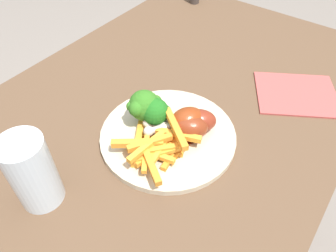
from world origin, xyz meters
TOP-DOWN VIEW (x-y plane):
  - dining_table at (0.00, 0.00)m, footprint 1.29×0.69m
  - dinner_plate at (-0.04, 0.05)m, footprint 0.25×0.25m
  - broccoli_floret_front at (-0.05, 0.02)m, footprint 0.05×0.06m
  - broccoli_floret_middle at (-0.04, -0.00)m, footprint 0.07×0.07m
  - carrot_fries_pile at (0.01, 0.06)m, footprint 0.14×0.13m
  - chicken_drumstick_near at (-0.06, 0.08)m, footprint 0.08×0.12m
  - chicken_drumstick_far at (-0.07, 0.08)m, footprint 0.11×0.09m
  - chicken_drumstick_extra at (-0.08, 0.09)m, footprint 0.09×0.12m
  - water_glass at (0.18, -0.03)m, footprint 0.07×0.07m
  - napkin at (-0.31, 0.20)m, footprint 0.21×0.22m

SIDE VIEW (x-z plane):
  - dining_table at x=0.00m, z-range 0.26..1.01m
  - napkin at x=-0.31m, z-range 0.74..0.75m
  - dinner_plate at x=-0.04m, z-range 0.74..0.76m
  - carrot_fries_pile at x=0.01m, z-range 0.75..0.80m
  - chicken_drumstick_extra at x=-0.08m, z-range 0.76..0.80m
  - chicken_drumstick_near at x=-0.06m, z-range 0.76..0.80m
  - chicken_drumstick_far at x=-0.07m, z-range 0.76..0.81m
  - broccoli_floret_front at x=-0.05m, z-range 0.76..0.83m
  - broccoli_floret_middle at x=-0.04m, z-range 0.76..0.84m
  - water_glass at x=0.18m, z-range 0.74..0.87m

